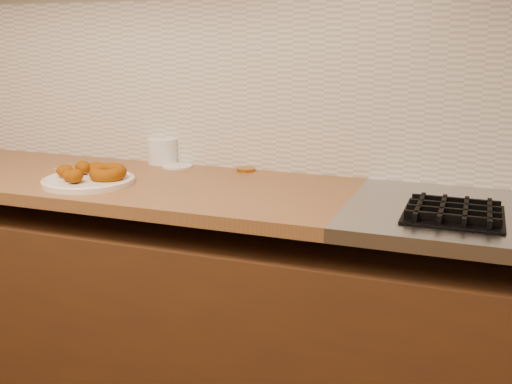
{
  "coord_description": "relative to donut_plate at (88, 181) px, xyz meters",
  "views": [
    {
      "loc": [
        0.85,
        -0.03,
        1.36
      ],
      "look_at": [
        0.25,
        1.56,
        0.93
      ],
      "focal_mm": 42.0,
      "sensor_mm": 36.0,
      "label": 1
    }
  ],
  "objects": [
    {
      "name": "plastic_tub",
      "position": [
        0.06,
        0.39,
        0.04
      ],
      "size": [
        0.14,
        0.14,
        0.1
      ],
      "primitive_type": "cylinder",
      "rotation": [
        0.0,
        0.0,
        -0.25
      ],
      "color": "silver",
      "rests_on": "butcher_block"
    },
    {
      "name": "backsplash",
      "position": [
        0.35,
        0.41,
        0.29
      ],
      "size": [
        3.6,
        0.02,
        0.6
      ],
      "primitive_type": "cube",
      "color": "beige",
      "rests_on": "wall_back"
    },
    {
      "name": "base_cabinet",
      "position": [
        0.35,
        0.11,
        -0.52
      ],
      "size": [
        3.6,
        0.6,
        0.77
      ],
      "primitive_type": "cube",
      "color": "#492A12",
      "rests_on": "floor"
    },
    {
      "name": "brass_jar_lid",
      "position": [
        0.42,
        0.36,
        -0.0
      ],
      "size": [
        0.08,
        0.08,
        0.01
      ],
      "primitive_type": "cylinder",
      "rotation": [
        0.0,
        0.0,
        -0.19
      ],
      "color": "#BE7C2B",
      "rests_on": "butcher_block"
    },
    {
      "name": "donut_plate",
      "position": [
        0.0,
        0.0,
        0.0
      ],
      "size": [
        0.3,
        0.3,
        0.02
      ],
      "primitive_type": "cylinder",
      "color": "white",
      "rests_on": "butcher_block"
    },
    {
      "name": "wooden_utensil",
      "position": [
        -0.13,
        0.15,
        -0.0
      ],
      "size": [
        0.18,
        0.12,
        0.02
      ],
      "primitive_type": "cube",
      "rotation": [
        0.0,
        0.0,
        0.53
      ],
      "color": "#A07651",
      "rests_on": "butcher_block"
    },
    {
      "name": "butcher_block",
      "position": [
        -0.3,
        0.11,
        -0.03
      ],
      "size": [
        2.3,
        0.62,
        0.04
      ],
      "primitive_type": "cube",
      "color": "olive",
      "rests_on": "base_cabinet"
    },
    {
      "name": "wall_back",
      "position": [
        0.35,
        0.42,
        0.44
      ],
      "size": [
        4.0,
        0.02,
        2.7
      ],
      "primitive_type": "cube",
      "color": "tan",
      "rests_on": "ground"
    },
    {
      "name": "tub_lid",
      "position": [
        0.15,
        0.34,
        -0.01
      ],
      "size": [
        0.14,
        0.14,
        0.01
      ],
      "primitive_type": "cylinder",
      "rotation": [
        0.0,
        0.0,
        -0.23
      ],
      "color": "silver",
      "rests_on": "butcher_block"
    },
    {
      "name": "ring_donut",
      "position": [
        0.06,
        0.02,
        0.03
      ],
      "size": [
        0.15,
        0.15,
        0.05
      ],
      "primitive_type": "torus",
      "rotation": [
        0.1,
        0.0,
        0.24
      ],
      "color": "#8A4700",
      "rests_on": "donut_plate"
    },
    {
      "name": "fried_dough_chunks",
      "position": [
        -0.04,
        0.0,
        0.03
      ],
      "size": [
        0.14,
        0.21,
        0.05
      ],
      "color": "#8A4700",
      "rests_on": "donut_plate"
    }
  ]
}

